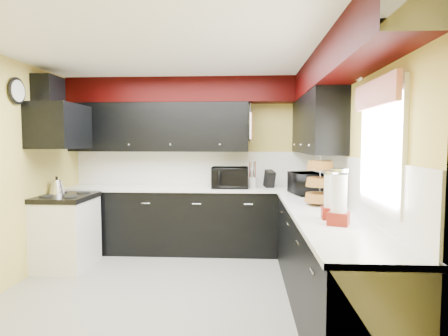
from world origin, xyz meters
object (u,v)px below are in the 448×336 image
microwave (306,183)px  knife_block (269,179)px  kettle (57,187)px  utensil_crock (252,183)px  toaster_oven (230,178)px

microwave → knife_block: size_ratio=2.02×
kettle → utensil_crock: bearing=12.7°
knife_block → kettle: bearing=171.8°
kettle → microwave: bearing=-0.6°
toaster_oven → microwave: toaster_oven is taller
toaster_oven → kettle: size_ratio=2.58×
microwave → utensil_crock: size_ratio=3.27×
microwave → utensil_crock: (-0.66, 0.60, -0.06)m
knife_block → kettle: knife_block is taller
microwave → knife_block: microwave is taller
utensil_crock → knife_block: knife_block is taller
toaster_oven → kettle: (-2.22, -0.55, -0.08)m
kettle → toaster_oven: bearing=14.0°
utensil_crock → knife_block: bearing=11.6°
utensil_crock → kettle: (-2.54, -0.57, -0.01)m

